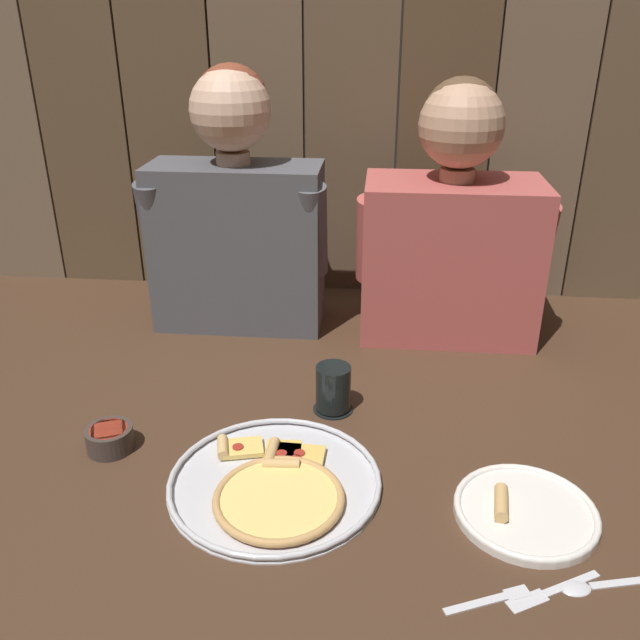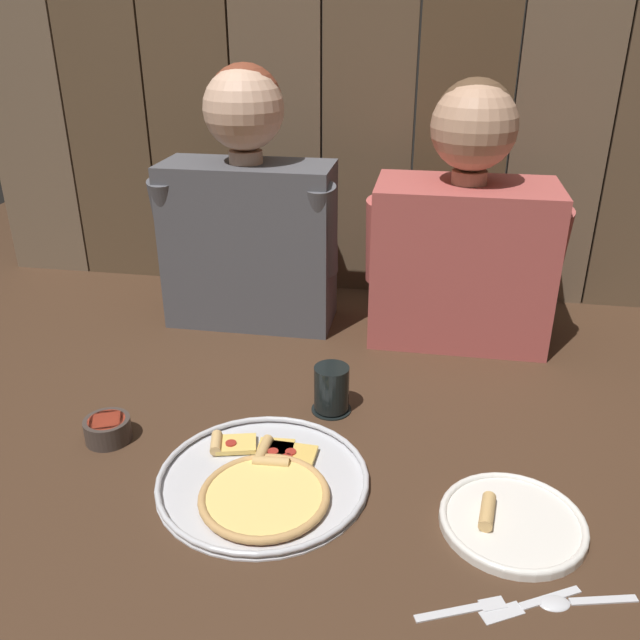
{
  "view_description": "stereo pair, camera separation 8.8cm",
  "coord_description": "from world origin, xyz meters",
  "px_view_note": "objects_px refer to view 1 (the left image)",
  "views": [
    {
      "loc": [
        0.09,
        -1.08,
        0.74
      ],
      "look_at": [
        -0.02,
        0.1,
        0.18
      ],
      "focal_mm": 37.06,
      "sensor_mm": 36.0,
      "label": 1
    },
    {
      "loc": [
        0.18,
        -1.07,
        0.74
      ],
      "look_at": [
        -0.02,
        0.1,
        0.18
      ],
      "focal_mm": 37.06,
      "sensor_mm": 36.0,
      "label": 2
    }
  ],
  "objects_px": {
    "dipping_bowl": "(110,437)",
    "diner_left": "(236,211)",
    "dinner_plate": "(525,511)",
    "diner_right": "(452,228)",
    "pizza_tray": "(276,484)",
    "drinking_glass": "(333,389)"
  },
  "relations": [
    {
      "from": "dipping_bowl",
      "to": "diner_right",
      "type": "relative_size",
      "value": 0.14
    },
    {
      "from": "pizza_tray",
      "to": "dinner_plate",
      "type": "relative_size",
      "value": 1.6
    },
    {
      "from": "drinking_glass",
      "to": "dipping_bowl",
      "type": "relative_size",
      "value": 1.14
    },
    {
      "from": "pizza_tray",
      "to": "dipping_bowl",
      "type": "xyz_separation_m",
      "value": [
        -0.32,
        0.08,
        0.02
      ]
    },
    {
      "from": "dinner_plate",
      "to": "diner_left",
      "type": "bearing_deg",
      "value": 131.6
    },
    {
      "from": "pizza_tray",
      "to": "diner_right",
      "type": "bearing_deg",
      "value": 63.26
    },
    {
      "from": "dipping_bowl",
      "to": "drinking_glass",
      "type": "bearing_deg",
      "value": 23.25
    },
    {
      "from": "dipping_bowl",
      "to": "diner_left",
      "type": "relative_size",
      "value": 0.14
    },
    {
      "from": "dinner_plate",
      "to": "diner_right",
      "type": "bearing_deg",
      "value": 96.78
    },
    {
      "from": "dinner_plate",
      "to": "dipping_bowl",
      "type": "height_order",
      "value": "dipping_bowl"
    },
    {
      "from": "diner_right",
      "to": "dinner_plate",
      "type": "bearing_deg",
      "value": -83.22
    },
    {
      "from": "diner_left",
      "to": "drinking_glass",
      "type": "bearing_deg",
      "value": -55.75
    },
    {
      "from": "dinner_plate",
      "to": "diner_right",
      "type": "distance_m",
      "value": 0.73
    },
    {
      "from": "dinner_plate",
      "to": "dipping_bowl",
      "type": "distance_m",
      "value": 0.74
    },
    {
      "from": "drinking_glass",
      "to": "dipping_bowl",
      "type": "bearing_deg",
      "value": -156.75
    },
    {
      "from": "dipping_bowl",
      "to": "diner_left",
      "type": "distance_m",
      "value": 0.64
    },
    {
      "from": "diner_left",
      "to": "diner_right",
      "type": "height_order",
      "value": "diner_left"
    },
    {
      "from": "pizza_tray",
      "to": "drinking_glass",
      "type": "xyz_separation_m",
      "value": [
        0.08,
        0.26,
        0.04
      ]
    },
    {
      "from": "dipping_bowl",
      "to": "dinner_plate",
      "type": "bearing_deg",
      "value": -8.49
    },
    {
      "from": "dinner_plate",
      "to": "diner_left",
      "type": "height_order",
      "value": "diner_left"
    },
    {
      "from": "pizza_tray",
      "to": "diner_left",
      "type": "height_order",
      "value": "diner_left"
    },
    {
      "from": "pizza_tray",
      "to": "dipping_bowl",
      "type": "relative_size",
      "value": 4.23
    }
  ]
}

